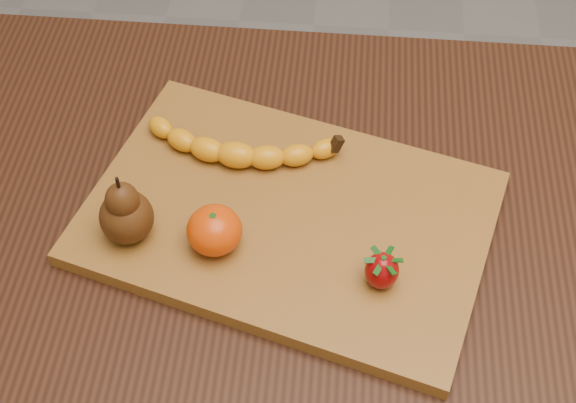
# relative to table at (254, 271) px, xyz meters

# --- Properties ---
(table) EXTENTS (1.00, 0.70, 0.76)m
(table) POSITION_rel_table_xyz_m (0.00, 0.00, 0.00)
(table) COLOR black
(table) RESTS_ON ground
(cutting_board) EXTENTS (0.51, 0.41, 0.02)m
(cutting_board) POSITION_rel_table_xyz_m (0.04, 0.00, 0.11)
(cutting_board) COLOR brown
(cutting_board) RESTS_ON table
(banana) EXTENTS (0.21, 0.07, 0.03)m
(banana) POSITION_rel_table_xyz_m (-0.03, 0.07, 0.13)
(banana) COLOR orange
(banana) RESTS_ON cutting_board
(pear) EXTENTS (0.07, 0.07, 0.09)m
(pear) POSITION_rel_table_xyz_m (-0.13, -0.04, 0.16)
(pear) COLOR #41210A
(pear) RESTS_ON cutting_board
(mandarin) EXTENTS (0.07, 0.07, 0.05)m
(mandarin) POSITION_rel_table_xyz_m (-0.03, -0.05, 0.14)
(mandarin) COLOR #CA3802
(mandarin) RESTS_ON cutting_board
(strawberry) EXTENTS (0.04, 0.04, 0.05)m
(strawberry) POSITION_rel_table_xyz_m (0.15, -0.08, 0.14)
(strawberry) COLOR #840305
(strawberry) RESTS_ON cutting_board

